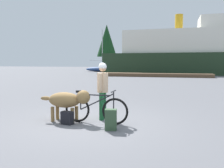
% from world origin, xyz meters
% --- Properties ---
extents(ground_plane, '(160.00, 160.00, 0.00)m').
position_xyz_m(ground_plane, '(0.00, 0.00, 0.00)').
color(ground_plane, slate).
extents(bicycle, '(1.81, 0.44, 0.91)m').
position_xyz_m(bicycle, '(0.16, 0.01, 0.39)').
color(bicycle, black).
rests_on(bicycle, ground_plane).
extents(person_cyclist, '(0.32, 0.53, 1.66)m').
position_xyz_m(person_cyclist, '(0.21, 0.51, 0.99)').
color(person_cyclist, '#19592D').
rests_on(person_cyclist, ground_plane).
extents(dog, '(1.52, 0.51, 0.90)m').
position_xyz_m(dog, '(-0.66, 0.01, 0.61)').
color(dog, olive).
rests_on(dog, ground_plane).
extents(backpack, '(0.31, 0.25, 0.52)m').
position_xyz_m(backpack, '(0.74, -0.50, 0.26)').
color(backpack, '#334C33').
rests_on(backpack, ground_plane).
extents(handbag_pannier, '(0.35, 0.24, 0.35)m').
position_xyz_m(handbag_pannier, '(-0.54, -0.29, 0.18)').
color(handbag_pannier, black).
rests_on(handbag_pannier, ground_plane).
extents(dock_pier, '(13.31, 2.09, 0.40)m').
position_xyz_m(dock_pier, '(-0.34, 21.98, 0.20)').
color(dock_pier, brown).
rests_on(dock_pier, ground_plane).
extents(ferry_boat, '(27.29, 8.04, 8.55)m').
position_xyz_m(ferry_boat, '(5.93, 29.62, 2.99)').
color(ferry_boat, '#1E331E').
rests_on(ferry_boat, ground_plane).
extents(sailboat_moored, '(6.30, 1.76, 7.68)m').
position_xyz_m(sailboat_moored, '(-10.67, 34.60, 0.50)').
color(sailboat_moored, navy).
rests_on(sailboat_moored, ground_plane).
extents(pine_tree_far_left, '(4.24, 4.24, 9.67)m').
position_xyz_m(pine_tree_far_left, '(-12.06, 42.13, 6.28)').
color(pine_tree_far_left, '#4C331E').
rests_on(pine_tree_far_left, ground_plane).
extents(pine_tree_center, '(3.31, 3.31, 9.97)m').
position_xyz_m(pine_tree_center, '(2.38, 43.17, 6.23)').
color(pine_tree_center, '#4C331E').
rests_on(pine_tree_center, ground_plane).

